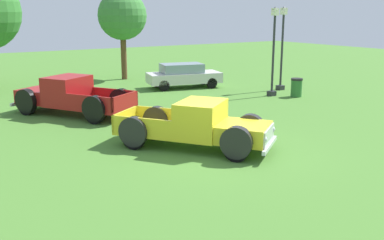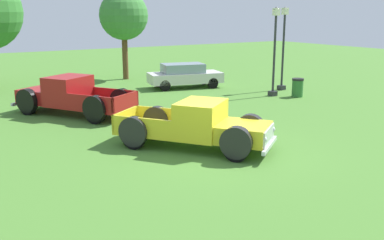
% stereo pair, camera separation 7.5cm
% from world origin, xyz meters
% --- Properties ---
extents(ground_plane, '(80.00, 80.00, 0.00)m').
position_xyz_m(ground_plane, '(0.00, 0.00, 0.00)').
color(ground_plane, '#477A2D').
extents(pickup_truck_foreground, '(4.38, 5.04, 1.52)m').
position_xyz_m(pickup_truck_foreground, '(-0.13, 0.43, 0.73)').
color(pickup_truck_foreground, yellow).
rests_on(pickup_truck_foreground, ground_plane).
extents(pickup_truck_behind_left, '(4.39, 5.48, 1.62)m').
position_xyz_m(pickup_truck_behind_left, '(-2.29, 7.57, 0.77)').
color(pickup_truck_behind_left, maroon).
rests_on(pickup_truck_behind_left, ground_plane).
extents(sedan_distant_a, '(4.44, 2.63, 1.39)m').
position_xyz_m(sedan_distant_a, '(5.40, 10.69, 0.73)').
color(sedan_distant_a, silver).
rests_on(sedan_distant_a, ground_plane).
extents(lamp_post_near, '(0.36, 0.36, 4.50)m').
position_xyz_m(lamp_post_near, '(7.96, 6.07, 2.36)').
color(lamp_post_near, '#2D2D33').
rests_on(lamp_post_near, ground_plane).
extents(lamp_post_far, '(0.36, 0.36, 4.54)m').
position_xyz_m(lamp_post_far, '(9.62, 7.17, 2.38)').
color(lamp_post_far, '#2D2D33').
rests_on(lamp_post_far, ground_plane).
extents(trash_can, '(0.59, 0.59, 0.95)m').
position_xyz_m(trash_can, '(8.85, 5.19, 0.48)').
color(trash_can, '#2D6B2D').
rests_on(trash_can, ground_plane).
extents(oak_tree_east, '(3.08, 3.08, 5.59)m').
position_xyz_m(oak_tree_east, '(3.89, 15.60, 4.01)').
color(oak_tree_east, brown).
rests_on(oak_tree_east, ground_plane).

